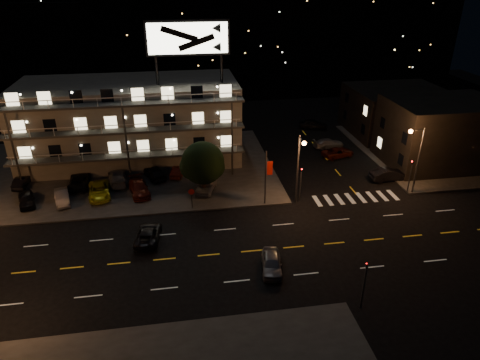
{
  "coord_description": "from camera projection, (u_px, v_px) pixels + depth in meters",
  "views": [
    {
      "loc": [
        -4.15,
        -31.99,
        23.45
      ],
      "look_at": [
        2.16,
        8.0,
        3.42
      ],
      "focal_mm": 32.0,
      "sensor_mm": 36.0,
      "label": 1
    }
  ],
  "objects": [
    {
      "name": "lot_car_5",
      "position": [
        22.0,
        181.0,
        50.83
      ],
      "size": [
        1.4,
        3.73,
        1.22
      ],
      "primitive_type": "imported",
      "rotation": [
        0.0,
        0.0,
        3.11
      ],
      "color": "black",
      "rests_on": "curb_nw"
    },
    {
      "name": "road_car_west",
      "position": [
        148.0,
        234.0,
        40.9
      ],
      "size": [
        2.72,
        4.91,
        1.3
      ],
      "primitive_type": "imported",
      "rotation": [
        0.0,
        0.0,
        3.02
      ],
      "color": "black",
      "rests_on": "ground"
    },
    {
      "name": "side_bldg_back",
      "position": [
        396.0,
        111.0,
        66.73
      ],
      "size": [
        14.06,
        12.0,
        7.0
      ],
      "color": "black",
      "rests_on": "ground"
    },
    {
      "name": "side_car_3",
      "position": [
        313.0,
        124.0,
        69.66
      ],
      "size": [
        4.75,
        3.0,
        1.51
      ],
      "primitive_type": "imported",
      "rotation": [
        0.0,
        0.0,
        1.27
      ],
      "color": "black",
      "rests_on": "ground"
    },
    {
      "name": "lot_car_9",
      "position": [
        178.0,
        171.0,
        53.5
      ],
      "size": [
        2.28,
        3.94,
        1.23
      ],
      "primitive_type": "imported",
      "rotation": [
        0.0,
        0.0,
        2.86
      ],
      "color": "#5C190D",
      "rests_on": "curb_nw"
    },
    {
      "name": "lot_car_4",
      "position": [
        206.0,
        185.0,
        49.74
      ],
      "size": [
        3.21,
        4.88,
        1.54
      ],
      "primitive_type": "imported",
      "rotation": [
        0.0,
        0.0,
        -0.33
      ],
      "color": "gray",
      "rests_on": "curb_nw"
    },
    {
      "name": "side_bldg_front",
      "position": [
        441.0,
        133.0,
        55.77
      ],
      "size": [
        14.06,
        10.0,
        8.5
      ],
      "color": "black",
      "rests_on": "ground"
    },
    {
      "name": "tree",
      "position": [
        202.0,
        164.0,
        47.62
      ],
      "size": [
        5.04,
        4.85,
        6.35
      ],
      "color": "black",
      "rests_on": "curb_nw"
    },
    {
      "name": "lot_car_7",
      "position": [
        118.0,
        177.0,
        51.59
      ],
      "size": [
        2.92,
        5.46,
        1.5
      ],
      "primitive_type": "imported",
      "rotation": [
        0.0,
        0.0,
        3.3
      ],
      "color": "gray",
      "rests_on": "curb_nw"
    },
    {
      "name": "signal_sw",
      "position": [
        365.0,
        281.0,
        31.9
      ],
      "size": [
        0.2,
        0.27,
        4.6
      ],
      "color": "#2D2D30",
      "rests_on": "ground"
    },
    {
      "name": "lot_car_3",
      "position": [
        139.0,
        188.0,
        49.12
      ],
      "size": [
        3.02,
        5.22,
        1.42
      ],
      "primitive_type": "imported",
      "rotation": [
        0.0,
        0.0,
        0.22
      ],
      "color": "#5C190D",
      "rests_on": "curb_nw"
    },
    {
      "name": "streetlight_ne",
      "position": [
        417.0,
        154.0,
        47.54
      ],
      "size": [
        1.92,
        0.44,
        8.0
      ],
      "color": "#2D2D30",
      "rests_on": "ground"
    },
    {
      "name": "lot_car_2",
      "position": [
        99.0,
        191.0,
        48.51
      ],
      "size": [
        3.0,
        5.23,
        1.38
      ],
      "primitive_type": "imported",
      "rotation": [
        0.0,
        0.0,
        0.15
      ],
      "color": "gold",
      "rests_on": "curb_nw"
    },
    {
      "name": "side_car_0",
      "position": [
        389.0,
        175.0,
        52.53
      ],
      "size": [
        4.7,
        1.8,
        1.53
      ],
      "primitive_type": "imported",
      "rotation": [
        0.0,
        0.0,
        1.61
      ],
      "color": "black",
      "rests_on": "ground"
    },
    {
      "name": "streetlight_nc",
      "position": [
        299.0,
        163.0,
        45.32
      ],
      "size": [
        0.44,
        1.92,
        8.0
      ],
      "color": "#2D2D30",
      "rests_on": "ground"
    },
    {
      "name": "lot_car_8",
      "position": [
        154.0,
        172.0,
        52.79
      ],
      "size": [
        3.33,
        4.82,
        1.52
      ],
      "primitive_type": "imported",
      "rotation": [
        0.0,
        0.0,
        3.52
      ],
      "color": "black",
      "rests_on": "curb_nw"
    },
    {
      "name": "side_car_2",
      "position": [
        329.0,
        143.0,
        62.21
      ],
      "size": [
        4.65,
        2.27,
        1.3
      ],
      "primitive_type": "imported",
      "rotation": [
        0.0,
        0.0,
        1.67
      ],
      "color": "gray",
      "rests_on": "ground"
    },
    {
      "name": "signal_ne",
      "position": [
        411.0,
        173.0,
        48.76
      ],
      "size": [
        0.27,
        0.2,
        4.6
      ],
      "color": "#2D2D30",
      "rests_on": "ground"
    },
    {
      "name": "curb_nw",
      "position": [
        102.0,
        171.0,
        55.02
      ],
      "size": [
        44.0,
        24.0,
        0.15
      ],
      "primitive_type": "cube",
      "color": "#343432",
      "rests_on": "ground"
    },
    {
      "name": "ground",
      "position": [
        230.0,
        253.0,
        39.3
      ],
      "size": [
        140.0,
        140.0,
        0.0
      ],
      "primitive_type": "plane",
      "color": "black",
      "rests_on": "ground"
    },
    {
      "name": "lot_car_6",
      "position": [
        79.0,
        181.0,
        50.78
      ],
      "size": [
        2.51,
        5.04,
        1.37
      ],
      "primitive_type": "imported",
      "rotation": [
        0.0,
        0.0,
        3.19
      ],
      "color": "black",
      "rests_on": "curb_nw"
    },
    {
      "name": "stop_sign",
      "position": [
        192.0,
        195.0,
        45.71
      ],
      "size": [
        0.91,
        0.11,
        2.61
      ],
      "color": "#2D2D30",
      "rests_on": "ground"
    },
    {
      "name": "banner_north",
      "position": [
        266.0,
        176.0,
        45.93
      ],
      "size": [
        0.83,
        0.16,
        6.4
      ],
      "color": "#2D2D30",
      "rests_on": "ground"
    },
    {
      "name": "lot_car_1",
      "position": [
        62.0,
        197.0,
        47.23
      ],
      "size": [
        2.39,
        4.25,
        1.33
      ],
      "primitive_type": "imported",
      "rotation": [
        0.0,
        0.0,
        0.26
      ],
      "color": "gray",
      "rests_on": "curb_nw"
    },
    {
      "name": "signal_nw",
      "position": [
        301.0,
        181.0,
        46.95
      ],
      "size": [
        0.2,
        0.27,
        4.6
      ],
      "color": "#2D2D30",
      "rests_on": "ground"
    },
    {
      "name": "side_car_1",
      "position": [
        338.0,
        152.0,
        59.2
      ],
      "size": [
        5.02,
        3.36,
        1.28
      ],
      "primitive_type": "imported",
      "rotation": [
        0.0,
        0.0,
        1.86
      ],
      "color": "#5C190D",
      "rests_on": "ground"
    },
    {
      "name": "motel",
      "position": [
        131.0,
        121.0,
        56.69
      ],
      "size": [
        28.0,
        13.8,
        18.1
      ],
      "color": "gray",
      "rests_on": "ground"
    },
    {
      "name": "hill_backdrop",
      "position": [
        161.0,
        29.0,
        94.25
      ],
      "size": [
        120.0,
        25.0,
        24.0
      ],
      "color": "black",
      "rests_on": "ground"
    },
    {
      "name": "road_car_east",
      "position": [
        272.0,
        263.0,
        36.85
      ],
      "size": [
        2.32,
        4.34,
        1.41
      ],
      "primitive_type": "imported",
      "rotation": [
        0.0,
        0.0,
        -0.17
      ],
      "color": "gray",
      "rests_on": "ground"
    },
    {
      "name": "curb_ne",
      "position": [
        419.0,
        151.0,
        61.17
      ],
      "size": [
        16.0,
        24.0,
        0.15
      ],
      "primitive_type": "cube",
      "color": "#343432",
      "rests_on": "ground"
    },
    {
      "name": "lot_car_0",
      "position": [
        26.0,
        199.0,
        46.77
      ],
      "size": [
        2.72,
        4.23,
        1.34
      ],
      "primitive_type": "imported",
      "rotation": [
        0.0,
        0.0,
        0.31
      ],
      "color": "black",
      "rests_on": "curb_nw"
    }
  ]
}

